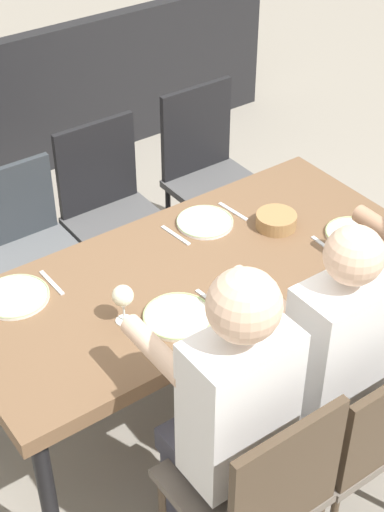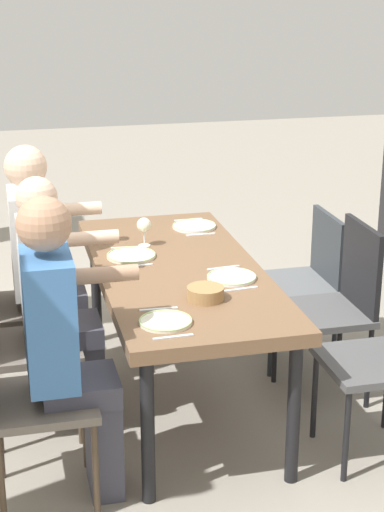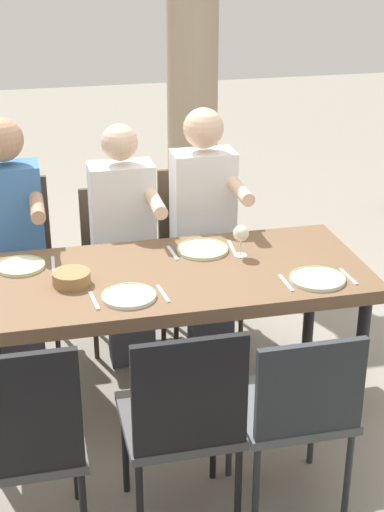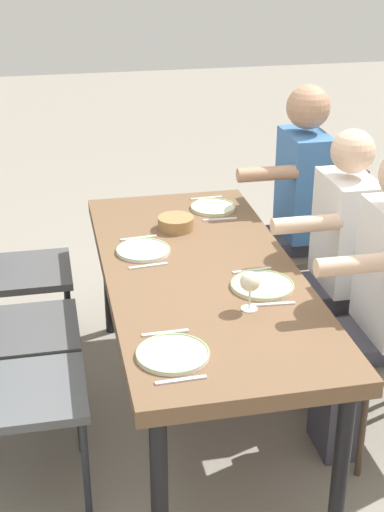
% 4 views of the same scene
% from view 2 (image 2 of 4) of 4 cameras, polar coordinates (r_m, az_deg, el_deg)
% --- Properties ---
extents(ground_plane, '(16.00, 16.00, 0.00)m').
position_cam_2_polar(ground_plane, '(4.52, -0.87, -9.71)').
color(ground_plane, gray).
extents(dining_table, '(1.84, 0.81, 0.75)m').
position_cam_2_polar(dining_table, '(4.24, -0.92, -1.60)').
color(dining_table, brown).
rests_on(dining_table, ground).
extents(chair_west_north, '(0.44, 0.44, 0.95)m').
position_cam_2_polar(chair_west_north, '(3.56, -11.59, -8.71)').
color(chair_west_north, '#6A6158').
rests_on(chair_west_north, ground).
extents(chair_mid_north, '(0.44, 0.44, 0.86)m').
position_cam_2_polar(chair_mid_north, '(4.11, -11.82, -5.44)').
color(chair_mid_north, '#6A6158').
rests_on(chair_mid_north, ground).
extents(chair_mid_south, '(0.44, 0.44, 0.94)m').
position_cam_2_polar(chair_mid_south, '(4.42, 9.94, -2.90)').
color(chair_mid_south, '#4F4F50').
rests_on(chair_mid_south, ground).
extents(chair_east_north, '(0.44, 0.44, 0.94)m').
position_cam_2_polar(chair_east_north, '(4.51, -12.16, -2.66)').
color(chair_east_north, '#6A6158').
rests_on(chair_east_north, ground).
extents(chair_east_south, '(0.44, 0.44, 0.87)m').
position_cam_2_polar(chair_east_south, '(4.82, 7.75, -1.29)').
color(chair_east_south, '#5B5E61').
rests_on(chair_east_south, ground).
extents(diner_woman_green, '(0.34, 0.50, 1.34)m').
position_cam_2_polar(diner_woman_green, '(4.45, -10.07, -0.31)').
color(diner_woman_green, '#3F3F4C').
rests_on(diner_woman_green, ground).
extents(diner_man_white, '(0.35, 0.50, 1.35)m').
position_cam_2_polar(diner_man_white, '(3.49, -8.59, -5.76)').
color(diner_man_white, '#3F3F4C').
rests_on(diner_man_white, ground).
extents(diner_guest_third, '(0.35, 0.49, 1.28)m').
position_cam_2_polar(diner_guest_third, '(4.05, -9.19, -2.88)').
color(diner_guest_third, '#3F3F4C').
rests_on(diner_guest_third, ground).
extents(plate_0, '(0.23, 0.23, 0.02)m').
position_cam_2_polar(plate_0, '(3.56, -1.81, -4.46)').
color(plate_0, silver).
rests_on(plate_0, dining_table).
extents(fork_0, '(0.02, 0.17, 0.01)m').
position_cam_2_polar(fork_0, '(3.43, -1.30, -5.53)').
color(fork_0, silver).
rests_on(fork_0, dining_table).
extents(spoon_0, '(0.02, 0.17, 0.01)m').
position_cam_2_polar(spoon_0, '(3.70, -2.29, -3.63)').
color(spoon_0, silver).
rests_on(spoon_0, dining_table).
extents(plate_1, '(0.24, 0.24, 0.02)m').
position_cam_2_polar(plate_1, '(4.06, 2.72, -1.43)').
color(plate_1, white).
rests_on(plate_1, dining_table).
extents(fork_1, '(0.03, 0.17, 0.01)m').
position_cam_2_polar(fork_1, '(3.93, 3.32, -2.26)').
color(fork_1, silver).
rests_on(fork_1, dining_table).
extents(spoon_1, '(0.03, 0.17, 0.01)m').
position_cam_2_polar(spoon_1, '(4.19, 2.15, -0.81)').
color(spoon_1, silver).
rests_on(spoon_1, dining_table).
extents(plate_2, '(0.26, 0.26, 0.02)m').
position_cam_2_polar(plate_2, '(4.36, -4.16, 0.05)').
color(plate_2, silver).
rests_on(plate_2, dining_table).
extents(wine_glass_2, '(0.08, 0.08, 0.16)m').
position_cam_2_polar(wine_glass_2, '(4.50, -3.29, 2.08)').
color(wine_glass_2, white).
rests_on(wine_glass_2, dining_table).
extents(fork_2, '(0.03, 0.17, 0.01)m').
position_cam_2_polar(fork_2, '(4.23, -3.82, -0.68)').
color(fork_2, silver).
rests_on(fork_2, dining_table).
extents(spoon_2, '(0.03, 0.17, 0.01)m').
position_cam_2_polar(spoon_2, '(4.51, -4.48, 0.59)').
color(spoon_2, silver).
rests_on(spoon_2, dining_table).
extents(plate_3, '(0.25, 0.25, 0.02)m').
position_cam_2_polar(plate_3, '(4.85, 0.16, 2.06)').
color(plate_3, white).
rests_on(plate_3, dining_table).
extents(fork_3, '(0.02, 0.17, 0.01)m').
position_cam_2_polar(fork_3, '(4.71, 0.59, 1.47)').
color(fork_3, silver).
rests_on(fork_3, dining_table).
extents(spoon_3, '(0.02, 0.17, 0.01)m').
position_cam_2_polar(spoon_3, '(4.99, -0.25, 2.50)').
color(spoon_3, silver).
rests_on(spoon_3, dining_table).
extents(bread_basket, '(0.17, 0.17, 0.06)m').
position_cam_2_polar(bread_basket, '(3.80, 0.93, -2.55)').
color(bread_basket, '#9E7547').
rests_on(bread_basket, dining_table).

